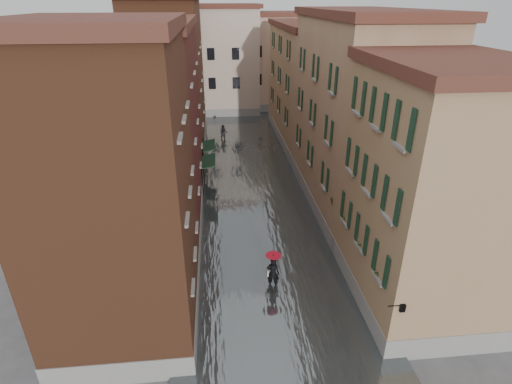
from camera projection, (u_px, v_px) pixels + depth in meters
ground at (272, 280)px, 22.14m from camera, size 120.00×120.00×0.00m
floodwater at (251, 182)px, 33.73m from camera, size 10.00×60.00×0.20m
building_left_near at (117, 197)px, 16.88m from camera, size 6.00×8.00×13.00m
building_left_mid at (152, 127)px, 26.83m from camera, size 6.00×14.00×12.50m
building_left_far at (171, 77)px, 39.93m from camera, size 6.00×16.00×14.00m
building_right_near at (429, 198)px, 18.48m from camera, size 6.00×8.00×11.50m
building_right_mid at (355, 118)px, 27.99m from camera, size 6.00×14.00×13.00m
building_right_far at (308, 87)px, 41.74m from camera, size 6.00×16.00×11.50m
building_end_cream at (211, 62)px, 53.04m from camera, size 12.00×9.00×13.00m
building_end_pink at (276, 62)px, 55.86m from camera, size 10.00×9.00×12.00m
awning_near at (208, 162)px, 31.42m from camera, size 1.09×2.81×2.80m
awning_far at (208, 146)px, 34.73m from camera, size 1.09×2.87×2.80m
wall_lantern at (402, 307)px, 15.85m from camera, size 0.71×0.22×0.35m
window_planters at (354, 227)px, 20.44m from camera, size 0.59×8.00×0.84m
pedestrian_main at (273, 269)px, 21.06m from camera, size 0.86×0.86×2.06m
pedestrian_far at (224, 133)px, 43.40m from camera, size 0.90×0.72×1.75m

